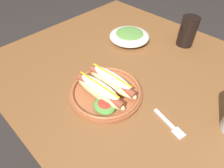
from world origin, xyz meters
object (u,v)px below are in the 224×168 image
(hot_dog_plate, at_px, (106,90))
(side_bowl, at_px, (129,36))
(soda_cup, at_px, (188,31))
(fork, at_px, (171,125))

(hot_dog_plate, distance_m, side_bowl, 0.37)
(side_bowl, bearing_deg, soda_cup, 37.00)
(fork, distance_m, side_bowl, 0.49)
(fork, relative_size, side_bowl, 0.64)
(side_bowl, bearing_deg, hot_dog_plate, -61.90)
(fork, height_order, side_bowl, side_bowl)
(soda_cup, distance_m, side_bowl, 0.26)
(hot_dog_plate, xyz_separation_m, fork, (0.23, 0.05, -0.02))
(hot_dog_plate, xyz_separation_m, soda_cup, (0.03, 0.48, 0.04))
(hot_dog_plate, relative_size, side_bowl, 1.34)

